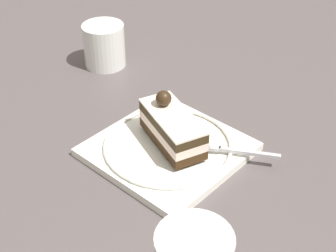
{
  "coord_description": "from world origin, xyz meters",
  "views": [
    {
      "loc": [
        -0.42,
        -0.37,
        0.45
      ],
      "look_at": [
        -0.02,
        0.01,
        0.05
      ],
      "focal_mm": 52.87,
      "sensor_mm": 36.0,
      "label": 1
    }
  ],
  "objects_px": {
    "fork": "(232,150)",
    "dessert_plate": "(168,148)",
    "cake_slice": "(172,127)",
    "drink_glass_far": "(104,48)"
  },
  "relations": [
    {
      "from": "drink_glass_far",
      "to": "cake_slice",
      "type": "bearing_deg",
      "value": -110.9
    },
    {
      "from": "drink_glass_far",
      "to": "fork",
      "type": "bearing_deg",
      "value": -100.25
    },
    {
      "from": "dessert_plate",
      "to": "cake_slice",
      "type": "distance_m",
      "value": 0.03
    },
    {
      "from": "fork",
      "to": "drink_glass_far",
      "type": "distance_m",
      "value": 0.35
    },
    {
      "from": "cake_slice",
      "to": "fork",
      "type": "xyz_separation_m",
      "value": [
        0.04,
        -0.08,
        -0.02
      ]
    },
    {
      "from": "dessert_plate",
      "to": "fork",
      "type": "relative_size",
      "value": 1.8
    },
    {
      "from": "dessert_plate",
      "to": "fork",
      "type": "height_order",
      "value": "fork"
    },
    {
      "from": "fork",
      "to": "dessert_plate",
      "type": "bearing_deg",
      "value": 120.93
    },
    {
      "from": "cake_slice",
      "to": "fork",
      "type": "relative_size",
      "value": 1.14
    },
    {
      "from": "cake_slice",
      "to": "drink_glass_far",
      "type": "height_order",
      "value": "cake_slice"
    }
  ]
}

